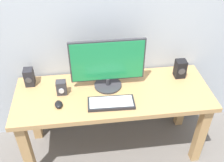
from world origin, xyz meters
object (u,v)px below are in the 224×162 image
(monitor, at_px, (108,64))
(mouse, at_px, (59,104))
(keyboard_primary, at_px, (111,103))
(audio_controller, at_px, (61,88))
(speaker_right, at_px, (180,69))
(speaker_left, at_px, (29,77))
(desk, at_px, (113,102))

(monitor, xyz_separation_m, mouse, (-0.42, -0.21, -0.21))
(keyboard_primary, xyz_separation_m, audio_controller, (-0.39, 0.18, 0.05))
(speaker_right, bearing_deg, audio_controller, -173.85)
(speaker_right, relative_size, speaker_left, 1.06)
(monitor, xyz_separation_m, audio_controller, (-0.39, -0.06, -0.16))
(desk, xyz_separation_m, keyboard_primary, (-0.04, -0.15, 0.13))
(desk, xyz_separation_m, audio_controller, (-0.43, 0.04, 0.18))
(speaker_right, distance_m, audio_controller, 1.06)
(mouse, distance_m, speaker_right, 1.11)
(mouse, bearing_deg, audio_controller, 74.86)
(speaker_right, distance_m, speaker_left, 1.33)
(keyboard_primary, distance_m, audio_controller, 0.44)
(desk, distance_m, speaker_left, 0.76)
(keyboard_primary, height_order, speaker_right, speaker_right)
(monitor, height_order, audio_controller, monitor)
(desk, bearing_deg, monitor, 109.49)
(monitor, bearing_deg, speaker_right, 4.39)
(desk, relative_size, keyboard_primary, 4.40)
(keyboard_primary, distance_m, mouse, 0.42)
(keyboard_primary, height_order, audio_controller, audio_controller)
(monitor, height_order, mouse, monitor)
(audio_controller, bearing_deg, monitor, 9.06)
(desk, xyz_separation_m, monitor, (-0.03, 0.10, 0.34))
(desk, relative_size, audio_controller, 13.04)
(desk, bearing_deg, audio_controller, 175.26)
(speaker_right, xyz_separation_m, speaker_left, (-1.33, 0.05, -0.00))
(desk, distance_m, speaker_right, 0.67)
(monitor, distance_m, keyboard_primary, 0.32)
(mouse, bearing_deg, keyboard_primary, -10.65)
(speaker_right, xyz_separation_m, audio_controller, (-1.05, -0.11, -0.02))
(monitor, bearing_deg, audio_controller, -170.94)
(mouse, relative_size, audio_controller, 0.70)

